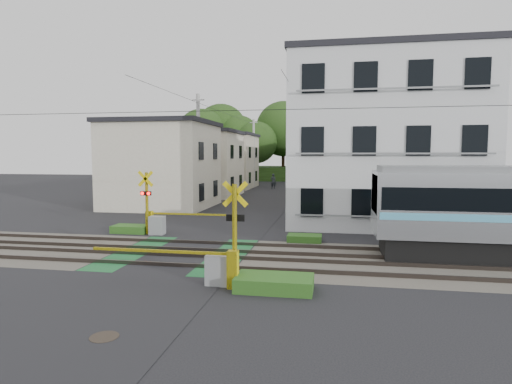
% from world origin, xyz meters
% --- Properties ---
extents(ground, '(120.00, 120.00, 0.00)m').
position_xyz_m(ground, '(0.00, 0.00, 0.00)').
color(ground, black).
extents(track_bed, '(120.00, 120.00, 0.14)m').
position_xyz_m(track_bed, '(0.00, 0.00, 0.04)').
color(track_bed, '#47423A').
rests_on(track_bed, ground).
extents(crossing_signal_near, '(4.74, 0.65, 3.09)m').
position_xyz_m(crossing_signal_near, '(2.59, -3.65, 0.71)').
color(crossing_signal_near, yellow).
rests_on(crossing_signal_near, ground).
extents(crossing_signal_far, '(4.74, 0.65, 3.09)m').
position_xyz_m(crossing_signal_far, '(-2.59, 3.65, 0.71)').
color(crossing_signal_far, yellow).
rests_on(crossing_signal_far, ground).
extents(apartment_block, '(10.20, 8.36, 9.30)m').
position_xyz_m(apartment_block, '(8.50, 9.49, 4.66)').
color(apartment_block, silver).
rests_on(apartment_block, ground).
extents(houses_row, '(22.07, 31.35, 6.80)m').
position_xyz_m(houses_row, '(0.25, 25.92, 3.24)').
color(houses_row, beige).
rests_on(houses_row, ground).
extents(tree_hill, '(40.00, 13.52, 11.93)m').
position_xyz_m(tree_hill, '(-1.06, 48.57, 5.64)').
color(tree_hill, '#244115').
rests_on(tree_hill, ground).
extents(catenary, '(60.00, 5.04, 7.00)m').
position_xyz_m(catenary, '(6.00, 0.03, 3.70)').
color(catenary, '#2D2D33').
rests_on(catenary, ground).
extents(utility_poles, '(7.90, 42.00, 8.00)m').
position_xyz_m(utility_poles, '(-1.05, 23.01, 4.08)').
color(utility_poles, '#A5A5A0').
rests_on(utility_poles, ground).
extents(pedestrian, '(0.68, 0.48, 1.75)m').
position_xyz_m(pedestrian, '(-0.74, 31.64, 0.87)').
color(pedestrian, '#2B3136').
rests_on(pedestrian, ground).
extents(manhole_cover, '(0.61, 0.61, 0.02)m').
position_xyz_m(manhole_cover, '(1.09, -7.59, 0.01)').
color(manhole_cover, '#2D261E').
rests_on(manhole_cover, ground).
extents(weed_patches, '(10.25, 8.80, 0.40)m').
position_xyz_m(weed_patches, '(1.76, -0.09, 0.18)').
color(weed_patches, '#2D5E1E').
rests_on(weed_patches, ground).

